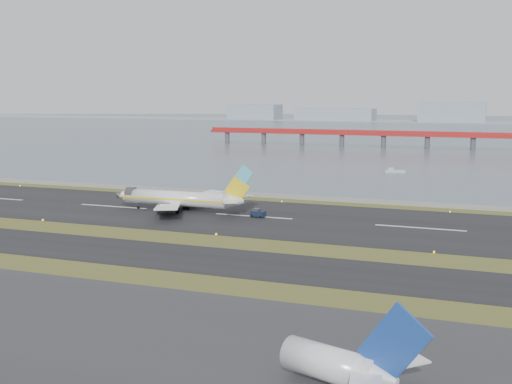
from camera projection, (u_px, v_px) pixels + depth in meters
ground at (201, 243)px, 129.72m from camera, size 1000.00×1000.00×0.00m
apron_strip at (10, 338)px, 78.74m from camera, size 1000.00×50.00×0.10m
taxiway_strip at (174, 256)px, 118.59m from camera, size 1000.00×18.00×0.10m
runway_strip at (253, 216)px, 157.51m from camera, size 1000.00×45.00×0.10m
seawall at (290, 197)px, 185.25m from camera, size 1000.00×2.50×1.00m
bay_water at (428, 129)px, 556.02m from camera, size 1400.00×800.00×1.30m
red_pier at (428, 136)px, 353.42m from camera, size 260.00×5.00×10.20m
far_shoreline at (455, 117)px, 698.69m from camera, size 1400.00×80.00×60.50m
airliner at (181, 199)px, 163.06m from camera, size 38.52×32.89×12.80m
pushback_tug at (258, 213)px, 156.21m from camera, size 3.69×2.46×2.21m
second_airliner_tail at (347, 366)px, 63.86m from camera, size 15.69×12.62×9.86m
workboat_near at (394, 171)px, 246.48m from camera, size 8.20×4.45×1.90m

